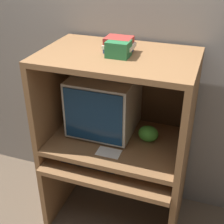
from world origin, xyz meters
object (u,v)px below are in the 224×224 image
Objects in this scene: book_stack at (119,45)px; crt_monitor at (104,104)px; mouse at (125,168)px; snack_bag at (148,134)px; storage_box at (118,49)px; keyboard at (91,161)px.

crt_monitor is at bearing 156.68° from book_stack.
crt_monitor is 0.48m from book_stack.
mouse is at bearing -46.22° from crt_monitor.
book_stack is (-0.12, 0.20, 0.80)m from mouse.
crt_monitor is 3.16× the size of snack_bag.
crt_monitor is 3.25× the size of storage_box.
book_stack is (0.14, 0.20, 0.80)m from keyboard.
storage_box is (0.02, -0.08, -0.00)m from book_stack.
book_stack is (0.12, -0.05, 0.46)m from crt_monitor.
crt_monitor is 0.42m from keyboard.
book_stack reaches higher than snack_bag.
keyboard is (-0.01, -0.25, -0.34)m from crt_monitor.
book_stack is at bearing -23.32° from crt_monitor.
storage_box reaches higher than mouse.
mouse reaches higher than keyboard.
storage_box reaches higher than crt_monitor.
crt_monitor is at bearing 138.62° from storage_box.
keyboard is 2.94× the size of storage_box.
crt_monitor is 0.49m from mouse.
mouse is (0.25, -0.00, 0.00)m from keyboard.
snack_bag is (0.36, 0.22, 0.17)m from keyboard.
book_stack is 0.08m from storage_box.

